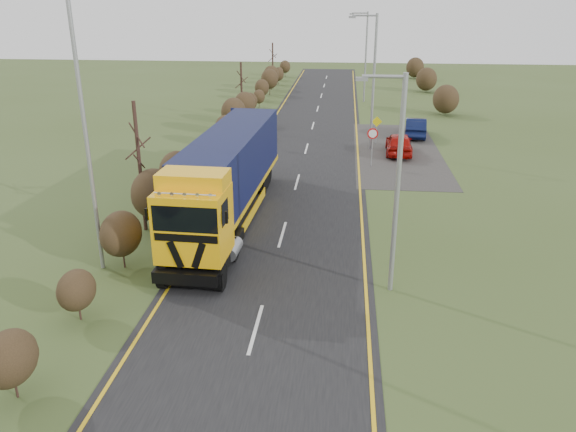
# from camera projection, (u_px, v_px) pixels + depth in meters

# --- Properties ---
(ground) EXTENTS (160.00, 160.00, 0.00)m
(ground) POSITION_uv_depth(u_px,v_px,m) (271.00, 274.00, 22.23)
(ground) COLOR #3B4B20
(ground) RESTS_ON ground
(road) EXTENTS (8.00, 120.00, 0.02)m
(road) POSITION_uv_depth(u_px,v_px,m) (294.00, 193.00, 31.50)
(road) COLOR black
(road) RESTS_ON ground
(layby) EXTENTS (6.00, 18.00, 0.02)m
(layby) POSITION_uv_depth(u_px,v_px,m) (397.00, 151.00, 40.17)
(layby) COLOR #312F2B
(layby) RESTS_ON ground
(lane_markings) EXTENTS (7.52, 116.00, 0.01)m
(lane_markings) POSITION_uv_depth(u_px,v_px,m) (294.00, 194.00, 31.21)
(lane_markings) COLOR gold
(lane_markings) RESTS_ON road
(hedgerow) EXTENTS (2.24, 102.04, 6.05)m
(hedgerow) POSITION_uv_depth(u_px,v_px,m) (177.00, 173.00, 29.53)
(hedgerow) COLOR #2F2215
(hedgerow) RESTS_ON ground
(lorry) EXTENTS (3.06, 15.42, 4.27)m
(lorry) POSITION_uv_depth(u_px,v_px,m) (227.00, 173.00, 26.71)
(lorry) COLOR black
(lorry) RESTS_ON ground
(car_red_hatchback) EXTENTS (1.99, 4.50, 1.51)m
(car_red_hatchback) POSITION_uv_depth(u_px,v_px,m) (399.00, 144.00, 39.14)
(car_red_hatchback) COLOR #9D0C07
(car_red_hatchback) RESTS_ON ground
(car_blue_sedan) EXTENTS (1.98, 4.60, 1.47)m
(car_blue_sedan) POSITION_uv_depth(u_px,v_px,m) (416.00, 127.00, 44.18)
(car_blue_sedan) COLOR black
(car_blue_sedan) RESTS_ON ground
(streetlight_near) EXTENTS (1.70, 0.18, 7.95)m
(streetlight_near) POSITION_uv_depth(u_px,v_px,m) (396.00, 179.00, 19.50)
(streetlight_near) COLOR gray
(streetlight_near) RESTS_ON ground
(streetlight_mid) EXTENTS (1.98, 0.19, 9.31)m
(streetlight_mid) POSITION_uv_depth(u_px,v_px,m) (372.00, 77.00, 38.89)
(streetlight_mid) COLOR gray
(streetlight_mid) RESTS_ON ground
(streetlight_far) EXTENTS (1.92, 0.18, 9.02)m
(streetlight_far) POSITION_uv_depth(u_px,v_px,m) (365.00, 53.00, 57.71)
(streetlight_far) COLOR gray
(streetlight_far) RESTS_ON ground
(left_pole) EXTENTS (0.16, 0.16, 11.22)m
(left_pole) POSITION_uv_depth(u_px,v_px,m) (85.00, 131.00, 20.76)
(left_pole) COLOR gray
(left_pole) RESTS_ON ground
(speed_sign) EXTENTS (0.69, 0.10, 2.51)m
(speed_sign) POSITION_uv_depth(u_px,v_px,m) (372.00, 140.00, 35.92)
(speed_sign) COLOR gray
(speed_sign) RESTS_ON ground
(warning_board) EXTENTS (0.78, 0.11, 2.04)m
(warning_board) POSITION_uv_depth(u_px,v_px,m) (377.00, 127.00, 41.94)
(warning_board) COLOR gray
(warning_board) RESTS_ON ground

